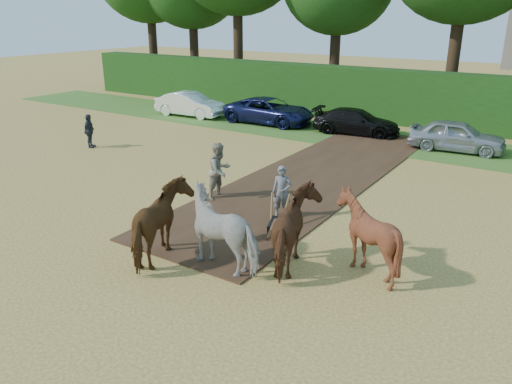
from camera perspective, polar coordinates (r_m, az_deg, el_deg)
The scene contains 8 objects.
ground at distance 15.21m, azimuth -10.25°, elevation -4.12°, with size 120.00×120.00×0.00m, color gold.
earth_strip at distance 19.82m, azimuth 6.89°, elevation 1.90°, with size 4.50×17.00×0.05m, color #472D1C.
grass_verge at distance 26.58m, azimuth 10.77°, elevation 6.33°, with size 50.00×5.00×0.03m, color #38601E.
hedgerow at distance 30.44m, azimuth 14.31°, elevation 10.63°, with size 46.00×1.60×3.00m, color #14380F.
spectator_near at distance 17.12m, azimuth -4.16°, elevation 2.44°, with size 0.96×0.75×1.97m, color #ADA588.
spectator_far at distance 24.96m, azimuth -18.51°, elevation 6.62°, with size 0.94×0.39×1.60m, color #272C35.
plough_team at distance 12.55m, azimuth 0.83°, elevation -4.18°, with size 6.66×5.73×2.01m.
parked_cars at distance 26.87m, azimuth 9.02°, elevation 8.11°, with size 25.22×3.25×1.47m.
Camera 1 is at (9.71, -9.98, 6.13)m, focal length 35.00 mm.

